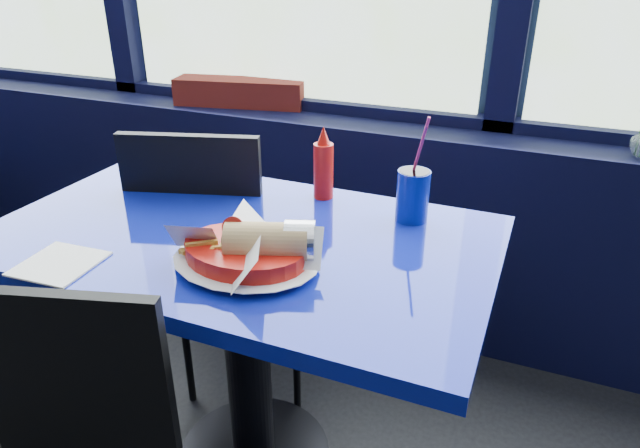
{
  "coord_description": "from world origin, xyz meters",
  "views": [
    {
      "loc": [
        0.95,
        0.95,
        1.37
      ],
      "look_at": [
        0.52,
        1.98,
        0.82
      ],
      "focal_mm": 32.0,
      "sensor_mm": 36.0,
      "label": 1
    }
  ],
  "objects_px": {
    "near_table": "(244,297)",
    "ketchup_bottle": "(323,167)",
    "food_basket": "(248,250)",
    "soda_cup": "(413,194)",
    "chair_near_back": "(229,247)",
    "planter_box": "(240,92)"
  },
  "relations": [
    {
      "from": "chair_near_back",
      "to": "food_basket",
      "type": "bearing_deg",
      "value": 110.58
    },
    {
      "from": "food_basket",
      "to": "ketchup_bottle",
      "type": "bearing_deg",
      "value": 94.32
    },
    {
      "from": "planter_box",
      "to": "ketchup_bottle",
      "type": "xyz_separation_m",
      "value": [
        0.61,
        -0.62,
        -0.01
      ]
    },
    {
      "from": "near_table",
      "to": "chair_near_back",
      "type": "distance_m",
      "value": 0.36
    },
    {
      "from": "chair_near_back",
      "to": "soda_cup",
      "type": "relative_size",
      "value": 3.36
    },
    {
      "from": "soda_cup",
      "to": "chair_near_back",
      "type": "bearing_deg",
      "value": 175.11
    },
    {
      "from": "food_basket",
      "to": "soda_cup",
      "type": "bearing_deg",
      "value": 59.11
    },
    {
      "from": "planter_box",
      "to": "soda_cup",
      "type": "distance_m",
      "value": 1.09
    },
    {
      "from": "planter_box",
      "to": "food_basket",
      "type": "relative_size",
      "value": 1.7
    },
    {
      "from": "chair_near_back",
      "to": "planter_box",
      "type": "relative_size",
      "value": 1.79
    },
    {
      "from": "near_table",
      "to": "planter_box",
      "type": "height_order",
      "value": "planter_box"
    },
    {
      "from": "chair_near_back",
      "to": "planter_box",
      "type": "xyz_separation_m",
      "value": [
        -0.29,
        0.62,
        0.33
      ]
    },
    {
      "from": "ketchup_bottle",
      "to": "soda_cup",
      "type": "distance_m",
      "value": 0.26
    },
    {
      "from": "chair_near_back",
      "to": "soda_cup",
      "type": "bearing_deg",
      "value": 158.38
    },
    {
      "from": "near_table",
      "to": "planter_box",
      "type": "xyz_separation_m",
      "value": [
        -0.51,
        0.9,
        0.28
      ]
    },
    {
      "from": "food_basket",
      "to": "near_table",
      "type": "bearing_deg",
      "value": 132.44
    },
    {
      "from": "near_table",
      "to": "soda_cup",
      "type": "bearing_deg",
      "value": 32.99
    },
    {
      "from": "near_table",
      "to": "ketchup_bottle",
      "type": "xyz_separation_m",
      "value": [
        0.1,
        0.28,
        0.27
      ]
    },
    {
      "from": "chair_near_back",
      "to": "food_basket",
      "type": "xyz_separation_m",
      "value": [
        0.31,
        -0.41,
        0.26
      ]
    },
    {
      "from": "chair_near_back",
      "to": "near_table",
      "type": "bearing_deg",
      "value": 110.51
    },
    {
      "from": "planter_box",
      "to": "food_basket",
      "type": "xyz_separation_m",
      "value": [
        0.6,
        -1.03,
        -0.06
      ]
    },
    {
      "from": "ketchup_bottle",
      "to": "soda_cup",
      "type": "bearing_deg",
      "value": -10.24
    }
  ]
}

